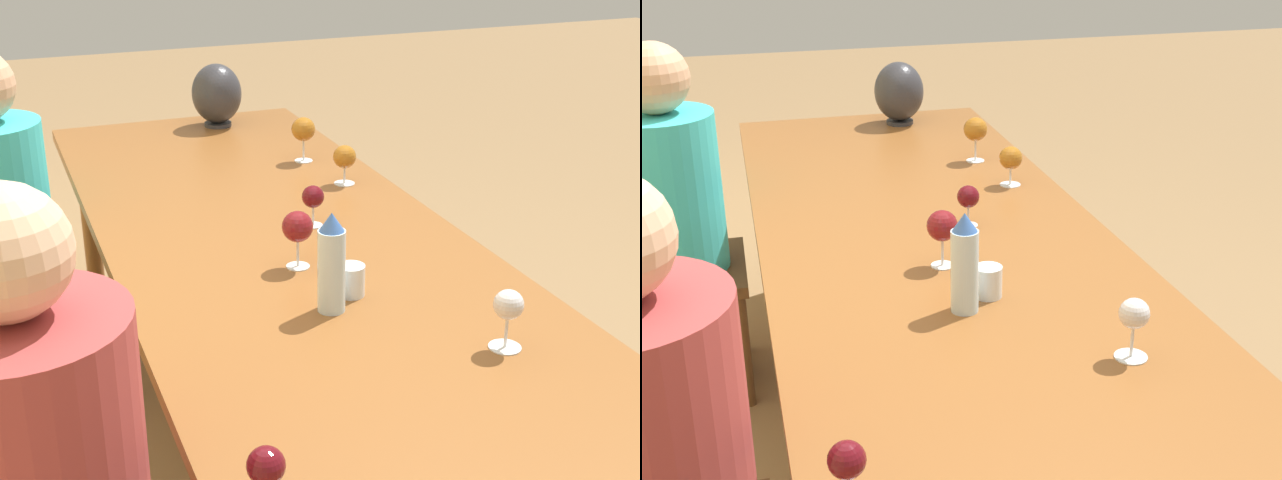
# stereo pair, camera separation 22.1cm
# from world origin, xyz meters

# --- Properties ---
(ground_plane) EXTENTS (14.00, 14.00, 0.00)m
(ground_plane) POSITION_xyz_m (0.00, 0.00, 0.00)
(ground_plane) COLOR olive
(dining_table) EXTENTS (3.05, 0.98, 0.73)m
(dining_table) POSITION_xyz_m (0.00, 0.00, 0.67)
(dining_table) COLOR brown
(dining_table) RESTS_ON ground_plane
(water_bottle) EXTENTS (0.07, 0.07, 0.24)m
(water_bottle) POSITION_xyz_m (-0.33, 0.04, 0.85)
(water_bottle) COLOR silver
(water_bottle) RESTS_ON dining_table
(water_tumbler) EXTENTS (0.07, 0.07, 0.08)m
(water_tumbler) POSITION_xyz_m (-0.27, -0.03, 0.77)
(water_tumbler) COLOR silver
(water_tumbler) RESTS_ON dining_table
(vase) EXTENTS (0.20, 0.20, 0.25)m
(vase) POSITION_xyz_m (1.35, -0.14, 0.86)
(vase) COLOR #2D2D33
(vase) RESTS_ON dining_table
(wine_glass_0) EXTENTS (0.08, 0.08, 0.13)m
(wine_glass_0) POSITION_xyz_m (0.50, -0.34, 0.82)
(wine_glass_0) COLOR silver
(wine_glass_0) RESTS_ON dining_table
(wine_glass_1) EXTENTS (0.08, 0.08, 0.16)m
(wine_glass_1) POSITION_xyz_m (0.78, -0.30, 0.84)
(wine_glass_1) COLOR silver
(wine_glass_1) RESTS_ON dining_table
(wine_glass_2) EXTENTS (0.08, 0.08, 0.15)m
(wine_glass_2) POSITION_xyz_m (-0.07, 0.03, 0.84)
(wine_glass_2) COLOR silver
(wine_glass_2) RESTS_ON dining_table
(wine_glass_4) EXTENTS (0.06, 0.06, 0.12)m
(wine_glass_4) POSITION_xyz_m (0.19, -0.11, 0.81)
(wine_glass_4) COLOR silver
(wine_glass_4) RESTS_ON dining_table
(wine_glass_5) EXTENTS (0.07, 0.07, 0.14)m
(wine_glass_5) POSITION_xyz_m (-0.63, -0.24, 0.83)
(wine_glass_5) COLOR silver
(wine_glass_5) RESTS_ON dining_table
(wine_glass_6) EXTENTS (0.07, 0.07, 0.13)m
(wine_glass_6) POSITION_xyz_m (-0.96, 0.41, 0.82)
(wine_glass_6) COLOR silver
(wine_glass_6) RESTS_ON dining_table
(person_far) EXTENTS (0.34, 0.34, 1.20)m
(person_far) POSITION_xyz_m (0.75, 0.73, 0.65)
(person_far) COLOR #2D2D38
(person_far) RESTS_ON ground_plane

